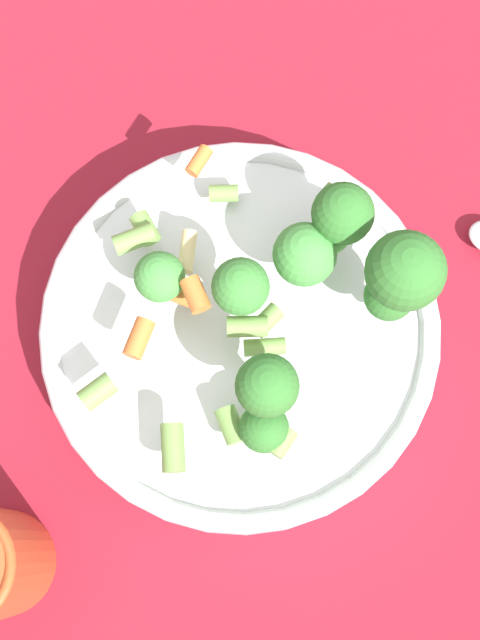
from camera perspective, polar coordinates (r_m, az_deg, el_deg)
The scene contains 3 objects.
ground_plane at distance 0.63m, azimuth 0.00°, elevation -1.50°, with size 3.00×3.00×0.00m, color maroon.
bowl at distance 0.60m, azimuth 0.00°, elevation -0.91°, with size 0.26×0.26×0.05m.
pasta_salad at distance 0.54m, azimuth 4.11°, elevation 1.93°, with size 0.21×0.19×0.09m.
Camera 1 is at (-0.12, -0.07, 0.61)m, focal length 50.00 mm.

